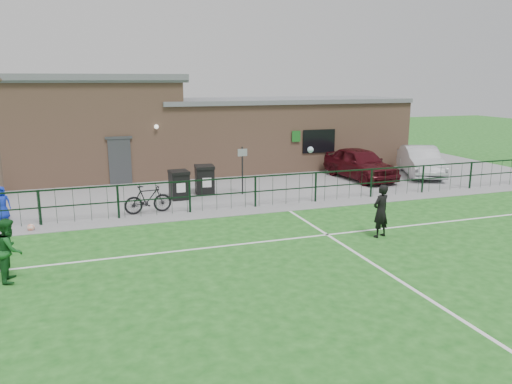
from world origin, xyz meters
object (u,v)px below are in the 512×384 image
object	(u,v)px
wheelie_bin_left	(179,186)
ball_ground	(31,227)
sign_post	(242,171)
outfield_player	(9,250)
car_silver	(421,161)
spectator_child	(2,203)
wheelie_bin_right	(205,181)
bicycle_d	(148,199)
car_maroon	(360,163)

from	to	relation	value
wheelie_bin_left	ball_ground	xyz separation A→B (m)	(-5.27, -2.76, -0.43)
sign_post	outfield_player	distance (m)	10.56
car_silver	spectator_child	distance (m)	18.73
sign_post	ball_ground	distance (m)	8.43
wheelie_bin_right	spectator_child	distance (m)	7.64
wheelie_bin_right	sign_post	xyz separation A→B (m)	(1.48, -0.60, 0.44)
spectator_child	bicycle_d	bearing A→B (deg)	-6.71
sign_post	car_maroon	size ratio (longest dim) A/B	0.45
sign_post	spectator_child	size ratio (longest dim) A/B	1.74
wheelie_bin_left	outfield_player	size ratio (longest dim) A/B	0.69
wheelie_bin_left	car_maroon	size ratio (longest dim) A/B	0.24
bicycle_d	wheelie_bin_right	bearing A→B (deg)	-53.20
car_silver	spectator_child	bearing A→B (deg)	-150.51
wheelie_bin_left	sign_post	bearing A→B (deg)	-3.83
wheelie_bin_left	car_silver	size ratio (longest dim) A/B	0.24
wheelie_bin_right	bicycle_d	distance (m)	3.57
wheelie_bin_right	sign_post	bearing A→B (deg)	-16.25
sign_post	ball_ground	world-z (taller)	sign_post
wheelie_bin_left	ball_ground	bearing A→B (deg)	-155.47
car_silver	ball_ground	distance (m)	18.01
car_maroon	car_silver	xyz separation A→B (m)	(3.32, -0.19, -0.03)
wheelie_bin_left	bicycle_d	world-z (taller)	wheelie_bin_left
ball_ground	wheelie_bin_right	bearing A→B (deg)	27.29
bicycle_d	spectator_child	size ratio (longest dim) A/B	1.47
car_silver	spectator_child	size ratio (longest dim) A/B	3.80
spectator_child	outfield_player	world-z (taller)	outfield_player
car_silver	bicycle_d	distance (m)	14.08
wheelie_bin_right	ball_ground	bearing A→B (deg)	-146.95
car_silver	outfield_player	world-z (taller)	outfield_player
spectator_child	ball_ground	bearing A→B (deg)	-56.62
car_silver	outfield_player	xyz separation A→B (m)	(-17.63, -8.03, 0.03)
wheelie_bin_right	outfield_player	world-z (taller)	outfield_player
bicycle_d	ball_ground	world-z (taller)	bicycle_d
ball_ground	car_silver	bearing A→B (deg)	12.34
outfield_player	ball_ground	size ratio (longest dim) A/B	6.63
sign_post	spectator_child	xyz separation A→B (m)	(-8.94, -1.01, -0.42)
car_maroon	car_silver	bearing A→B (deg)	-8.36
sign_post	car_maroon	bearing A→B (deg)	11.64
wheelie_bin_right	car_silver	world-z (taller)	car_silver
wheelie_bin_left	wheelie_bin_right	distance (m)	1.30
sign_post	car_maroon	distance (m)	6.48
spectator_child	car_maroon	bearing A→B (deg)	11.28
sign_post	wheelie_bin_right	bearing A→B (deg)	157.99
spectator_child	ball_ground	xyz separation A→B (m)	(1.02, -1.72, -0.48)
bicycle_d	spectator_child	distance (m)	4.90
car_silver	bicycle_d	bearing A→B (deg)	-145.04
wheelie_bin_left	ball_ground	distance (m)	5.97
wheelie_bin_right	sign_post	world-z (taller)	sign_post
bicycle_d	spectator_child	world-z (taller)	spectator_child
bicycle_d	spectator_child	xyz separation A→B (m)	(-4.83, 0.80, 0.07)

